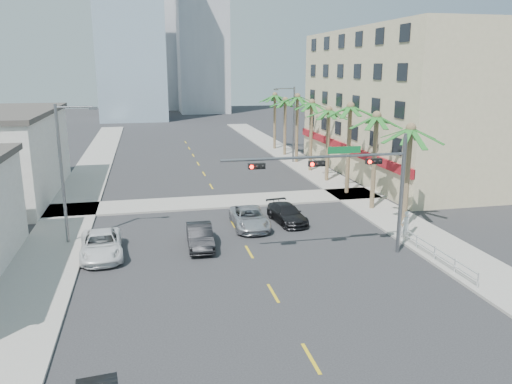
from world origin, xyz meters
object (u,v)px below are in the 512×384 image
Objects in this scene: traffic_signal_mast at (353,175)px; car_parked_far at (101,245)px; car_lane_right at (287,214)px; car_lane_center at (249,218)px; car_lane_left at (200,236)px; pedestrian at (406,226)px.

traffic_signal_mast is 15.64m from car_parked_far.
car_lane_right is at bearing 103.79° from traffic_signal_mast.
traffic_signal_mast is 8.80m from car_lane_right.
car_lane_right is at bearing 12.44° from car_lane_center.
car_lane_center is at bearing -176.45° from car_lane_right.
car_lane_left is 2.22× the size of pedestrian.
pedestrian is (6.33, -5.89, 0.48)m from car_lane_right.
pedestrian is at bearing -7.08° from car_lane_left.
car_parked_far is 10.53m from car_lane_center.
car_parked_far is 6.01m from car_lane_left.
car_lane_right is at bearing -64.29° from pedestrian.
traffic_signal_mast is 10.33m from car_lane_left.
car_parked_far is at bearing -169.72° from car_lane_right.
pedestrian reaches higher than car_parked_far.
car_lane_center is (3.90, 3.25, -0.01)m from car_lane_left.
car_parked_far reaches higher than car_lane_center.
car_parked_far is at bearing 167.45° from traffic_signal_mast.
car_parked_far is (-14.67, 3.27, -4.33)m from traffic_signal_mast.
traffic_signal_mast is 2.41× the size of car_lane_right.
traffic_signal_mast is 2.16× the size of car_lane_center.
pedestrian is at bearing -9.18° from car_parked_far.
car_lane_left is 7.85m from car_lane_right.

